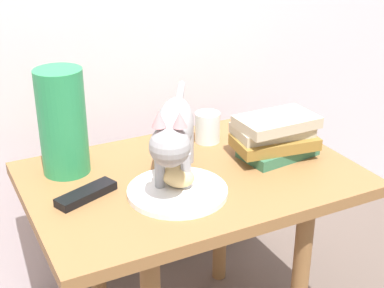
% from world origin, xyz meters
% --- Properties ---
extents(side_table, '(0.81, 0.55, 0.53)m').
position_xyz_m(side_table, '(0.00, 0.00, 0.45)').
color(side_table, olive).
rests_on(side_table, ground).
extents(plate, '(0.23, 0.23, 0.01)m').
position_xyz_m(plate, '(-0.08, -0.08, 0.53)').
color(plate, white).
rests_on(plate, side_table).
extents(bread_roll, '(0.10, 0.10, 0.05)m').
position_xyz_m(bread_roll, '(-0.07, -0.07, 0.57)').
color(bread_roll, '#E0BC7A').
rests_on(bread_roll, plate).
extents(cat, '(0.27, 0.43, 0.23)m').
position_xyz_m(cat, '(-0.06, -0.02, 0.66)').
color(cat, '#99999E').
rests_on(cat, side_table).
extents(book_stack, '(0.23, 0.16, 0.11)m').
position_xyz_m(book_stack, '(0.24, -0.01, 0.59)').
color(book_stack, '#336B4C').
rests_on(book_stack, side_table).
extents(green_vase, '(0.12, 0.12, 0.27)m').
position_xyz_m(green_vase, '(-0.27, 0.15, 0.66)').
color(green_vase, '#288C51').
rests_on(green_vase, side_table).
extents(candle_jar, '(0.07, 0.07, 0.08)m').
position_xyz_m(candle_jar, '(0.13, 0.16, 0.57)').
color(candle_jar, silver).
rests_on(candle_jar, side_table).
extents(tv_remote, '(0.16, 0.10, 0.02)m').
position_xyz_m(tv_remote, '(-0.27, 0.00, 0.54)').
color(tv_remote, black).
rests_on(tv_remote, side_table).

